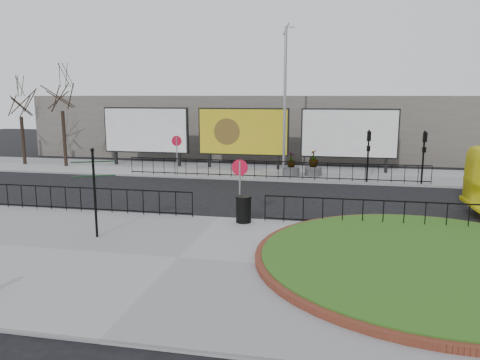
% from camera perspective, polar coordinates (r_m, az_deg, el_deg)
% --- Properties ---
extents(ground, '(90.00, 90.00, 0.00)m').
position_cam_1_polar(ground, '(19.38, -2.69, -4.85)').
color(ground, black).
rests_on(ground, ground).
extents(pavement_near, '(30.00, 10.00, 0.12)m').
position_cam_1_polar(pavement_near, '(14.79, -7.51, -9.57)').
color(pavement_near, gray).
rests_on(pavement_near, ground).
extents(pavement_far, '(44.00, 6.00, 0.12)m').
position_cam_1_polar(pavement_far, '(30.89, 2.77, 0.98)').
color(pavement_far, gray).
rests_on(pavement_far, ground).
extents(brick_edge, '(10.40, 10.40, 0.18)m').
position_cam_1_polar(brick_edge, '(15.21, 22.06, -9.09)').
color(brick_edge, brown).
rests_on(brick_edge, pavement_near).
extents(grass_lawn, '(10.00, 10.00, 0.22)m').
position_cam_1_polar(grass_lawn, '(15.21, 22.07, -9.02)').
color(grass_lawn, '#214913').
rests_on(grass_lawn, pavement_near).
extents(railing_near_left, '(10.00, 0.10, 1.10)m').
position_cam_1_polar(railing_near_left, '(21.21, -18.84, -2.21)').
color(railing_near_left, black).
rests_on(railing_near_left, pavement_near).
extents(railing_near_right, '(9.00, 0.10, 1.10)m').
position_cam_1_polar(railing_near_right, '(18.46, 17.06, -3.93)').
color(railing_near_right, black).
rests_on(railing_near_right, pavement_near).
extents(railing_far, '(18.00, 0.10, 1.10)m').
position_cam_1_polar(railing_far, '(28.01, 3.95, 1.27)').
color(railing_far, black).
rests_on(railing_far, pavement_far).
extents(speed_sign_far, '(0.64, 0.07, 2.47)m').
position_cam_1_polar(speed_sign_far, '(29.33, -7.71, 4.06)').
color(speed_sign_far, gray).
rests_on(speed_sign_far, pavement_far).
extents(speed_sign_near, '(0.64, 0.07, 2.47)m').
position_cam_1_polar(speed_sign_near, '(18.37, -0.02, 0.44)').
color(speed_sign_near, gray).
rests_on(speed_sign_near, pavement_near).
extents(billboard_left, '(6.20, 0.31, 4.10)m').
position_cam_1_polar(billboard_left, '(33.84, -11.38, 5.94)').
color(billboard_left, black).
rests_on(billboard_left, pavement_far).
extents(billboard_mid, '(6.20, 0.31, 4.10)m').
position_cam_1_polar(billboard_mid, '(31.79, 0.39, 5.87)').
color(billboard_mid, black).
rests_on(billboard_mid, pavement_far).
extents(billboard_right, '(6.20, 0.31, 4.10)m').
position_cam_1_polar(billboard_right, '(31.21, 13.16, 5.52)').
color(billboard_right, black).
rests_on(billboard_right, pavement_far).
extents(lamp_post, '(0.74, 0.18, 9.23)m').
position_cam_1_polar(lamp_post, '(29.29, 5.50, 9.80)').
color(lamp_post, gray).
rests_on(lamp_post, pavement_far).
extents(signal_pole_a, '(0.22, 0.26, 3.00)m').
position_cam_1_polar(signal_pole_a, '(27.69, 15.38, 3.80)').
color(signal_pole_a, black).
rests_on(signal_pole_a, pavement_far).
extents(signal_pole_b, '(0.22, 0.26, 3.00)m').
position_cam_1_polar(signal_pole_b, '(28.05, 21.51, 3.53)').
color(signal_pole_b, black).
rests_on(signal_pole_b, pavement_far).
extents(tree_left, '(2.00, 2.00, 7.00)m').
position_cam_1_polar(tree_left, '(35.02, -20.79, 7.29)').
color(tree_left, '#2D2119').
rests_on(tree_left, pavement_far).
extents(tree_mid, '(2.00, 2.00, 6.20)m').
position_cam_1_polar(tree_mid, '(37.26, -25.09, 6.52)').
color(tree_mid, '#2D2119').
rests_on(tree_mid, pavement_far).
extents(building_backdrop, '(40.00, 10.00, 5.00)m').
position_cam_1_polar(building_backdrop, '(40.47, 4.98, 6.65)').
color(building_backdrop, '#69635C').
rests_on(building_backdrop, ground).
extents(fingerpost_sign, '(1.43, 0.82, 3.16)m').
position_cam_1_polar(fingerpost_sign, '(17.00, -17.35, -0.45)').
color(fingerpost_sign, black).
rests_on(fingerpost_sign, pavement_near).
extents(litter_bin, '(0.64, 0.64, 1.05)m').
position_cam_1_polar(litter_bin, '(18.40, 0.44, -3.57)').
color(litter_bin, black).
rests_on(litter_bin, pavement_near).
extents(planter_b, '(1.04, 1.04, 1.50)m').
position_cam_1_polar(planter_b, '(29.23, 6.25, 1.53)').
color(planter_b, '#4C4C4F').
rests_on(planter_b, pavement_far).
extents(planter_c, '(1.05, 1.05, 1.62)m').
position_cam_1_polar(planter_c, '(29.48, 8.92, 1.70)').
color(planter_c, '#4C4C4F').
rests_on(planter_c, pavement_far).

